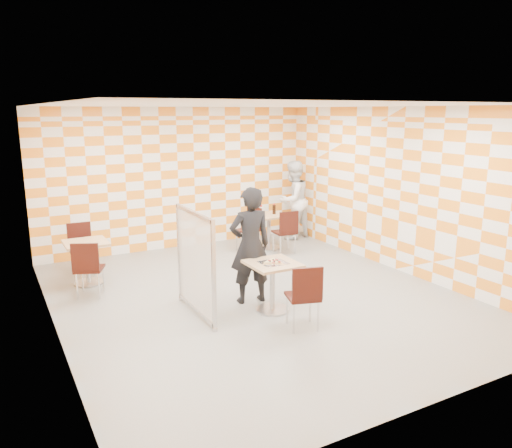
{
  "coord_description": "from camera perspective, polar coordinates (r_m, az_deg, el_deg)",
  "views": [
    {
      "loc": [
        -3.64,
        -6.63,
        2.92
      ],
      "look_at": [
        0.1,
        0.2,
        1.15
      ],
      "focal_mm": 35.0,
      "sensor_mm": 36.0,
      "label": 1
    }
  ],
  "objects": [
    {
      "name": "second_table",
      "position": [
        10.74,
        1.48,
        -0.16
      ],
      "size": [
        0.7,
        0.7,
        0.75
      ],
      "color": "tan",
      "rests_on": "ground"
    },
    {
      "name": "sport_bottle",
      "position": [
        10.7,
        0.6,
        1.6
      ],
      "size": [
        0.06,
        0.06,
        0.2
      ],
      "color": "white",
      "rests_on": "second_table"
    },
    {
      "name": "chair_empty_near",
      "position": [
        8.33,
        -18.7,
        -4.46
      ],
      "size": [
        0.56,
        0.56,
        0.92
      ],
      "color": "black",
      "rests_on": "ground"
    },
    {
      "name": "man_white",
      "position": [
        11.54,
        4.24,
        2.74
      ],
      "size": [
        1.05,
        0.92,
        1.81
      ],
      "primitive_type": "imported",
      "rotation": [
        0.0,
        0.0,
        3.44
      ],
      "color": "white",
      "rests_on": "ground"
    },
    {
      "name": "man_dark",
      "position": [
        7.64,
        -0.67,
        -2.47
      ],
      "size": [
        0.71,
        0.51,
        1.81
      ],
      "primitive_type": "imported",
      "rotation": [
        0.0,
        0.0,
        3.02
      ],
      "color": "black",
      "rests_on": "ground"
    },
    {
      "name": "chair_second_front",
      "position": [
        10.3,
        3.5,
        -0.55
      ],
      "size": [
        0.46,
        0.47,
        0.92
      ],
      "color": "black",
      "rests_on": "ground"
    },
    {
      "name": "chair_second_side",
      "position": [
        10.59,
        -0.58,
        -0.14
      ],
      "size": [
        0.53,
        0.52,
        0.92
      ],
      "color": "black",
      "rests_on": "ground"
    },
    {
      "name": "partition",
      "position": [
        7.22,
        -6.95,
        -4.44
      ],
      "size": [
        0.08,
        1.38,
        1.55
      ],
      "color": "white",
      "rests_on": "ground"
    },
    {
      "name": "empty_table",
      "position": [
        9.01,
        -18.78,
        -3.41
      ],
      "size": [
        0.7,
        0.7,
        0.75
      ],
      "color": "tan",
      "rests_on": "ground"
    },
    {
      "name": "soda_bottle",
      "position": [
        10.72,
        2.08,
        1.69
      ],
      "size": [
        0.07,
        0.07,
        0.23
      ],
      "color": "black",
      "rests_on": "second_table"
    },
    {
      "name": "chair_empty_far",
      "position": [
        9.66,
        -19.41,
        -2.17
      ],
      "size": [
        0.44,
        0.45,
        0.92
      ],
      "color": "black",
      "rests_on": "ground"
    },
    {
      "name": "chair_main_front",
      "position": [
        6.77,
        5.61,
        -7.8
      ],
      "size": [
        0.53,
        0.53,
        0.92
      ],
      "color": "black",
      "rests_on": "ground"
    },
    {
      "name": "room_shell",
      "position": [
        8.17,
        -1.77,
        2.79
      ],
      "size": [
        7.0,
        7.0,
        7.0
      ],
      "color": "gray",
      "rests_on": "ground"
    },
    {
      "name": "pizza_on_foil",
      "position": [
        7.31,
        1.98,
        -4.33
      ],
      "size": [
        0.4,
        0.4,
        0.04
      ],
      "color": "silver",
      "rests_on": "main_table"
    },
    {
      "name": "main_table",
      "position": [
        7.4,
        1.91,
        -6.21
      ],
      "size": [
        0.7,
        0.7,
        0.75
      ],
      "color": "tan",
      "rests_on": "ground"
    }
  ]
}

